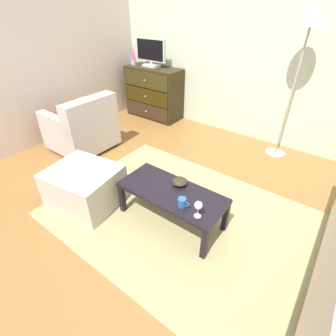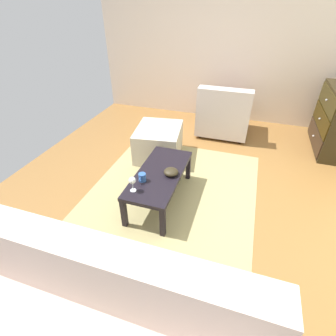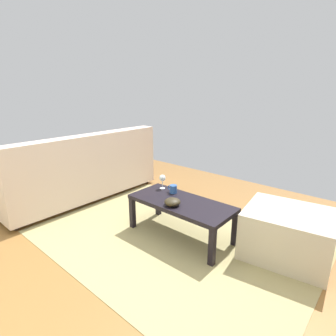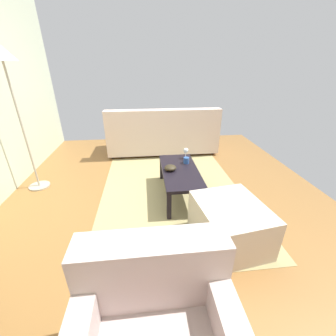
{
  "view_description": "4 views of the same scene",
  "coord_description": "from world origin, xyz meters",
  "px_view_note": "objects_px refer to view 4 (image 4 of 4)",
  "views": [
    {
      "loc": [
        1.24,
        -1.79,
        1.88
      ],
      "look_at": [
        0.1,
        -0.26,
        0.59
      ],
      "focal_mm": 26.64,
      "sensor_mm": 36.0,
      "label": 1
    },
    {
      "loc": [
        2.25,
        0.47,
        1.94
      ],
      "look_at": [
        0.22,
        -0.19,
        0.48
      ],
      "focal_mm": 27.2,
      "sensor_mm": 36.0,
      "label": 2
    },
    {
      "loc": [
        -1.31,
        1.61,
        1.43
      ],
      "look_at": [
        0.33,
        -0.28,
        0.69
      ],
      "focal_mm": 28.62,
      "sensor_mm": 36.0,
      "label": 3
    },
    {
      "loc": [
        -2.32,
        0.14,
        1.61
      ],
      "look_at": [
        -0.01,
        -0.12,
        0.5
      ],
      "focal_mm": 23.27,
      "sensor_mm": 36.0,
      "label": 4
    }
  ],
  "objects_px": {
    "mug": "(186,160)",
    "standing_lamp": "(5,69)",
    "ottoman": "(230,224)",
    "coffee_table": "(180,173)",
    "wine_glass": "(186,151)",
    "bowl_decorative": "(170,168)",
    "couch_large": "(162,135)"
  },
  "relations": [
    {
      "from": "mug",
      "to": "standing_lamp",
      "type": "bearing_deg",
      "value": 83.41
    },
    {
      "from": "ottoman",
      "to": "mug",
      "type": "bearing_deg",
      "value": 11.52
    },
    {
      "from": "coffee_table",
      "to": "standing_lamp",
      "type": "xyz_separation_m",
      "value": [
        0.44,
        1.99,
        1.24
      ]
    },
    {
      "from": "ottoman",
      "to": "standing_lamp",
      "type": "xyz_separation_m",
      "value": [
        1.35,
        2.33,
        1.35
      ]
    },
    {
      "from": "wine_glass",
      "to": "standing_lamp",
      "type": "bearing_deg",
      "value": 88.07
    },
    {
      "from": "bowl_decorative",
      "to": "ottoman",
      "type": "bearing_deg",
      "value": -152.71
    },
    {
      "from": "coffee_table",
      "to": "bowl_decorative",
      "type": "bearing_deg",
      "value": 88.94
    },
    {
      "from": "wine_glass",
      "to": "ottoman",
      "type": "xyz_separation_m",
      "value": [
        -1.28,
        -0.2,
        -0.28
      ]
    },
    {
      "from": "mug",
      "to": "couch_large",
      "type": "bearing_deg",
      "value": 7.78
    },
    {
      "from": "mug",
      "to": "wine_glass",
      "type": "bearing_deg",
      "value": -7.66
    },
    {
      "from": "couch_large",
      "to": "ottoman",
      "type": "relative_size",
      "value": 2.98
    },
    {
      "from": "coffee_table",
      "to": "mug",
      "type": "bearing_deg",
      "value": -30.7
    },
    {
      "from": "coffee_table",
      "to": "mug",
      "type": "distance_m",
      "value": 0.25
    },
    {
      "from": "standing_lamp",
      "to": "coffee_table",
      "type": "bearing_deg",
      "value": -102.46
    },
    {
      "from": "coffee_table",
      "to": "couch_large",
      "type": "relative_size",
      "value": 0.5
    },
    {
      "from": "coffee_table",
      "to": "couch_large",
      "type": "height_order",
      "value": "couch_large"
    },
    {
      "from": "ottoman",
      "to": "coffee_table",
      "type": "bearing_deg",
      "value": 20.64
    },
    {
      "from": "standing_lamp",
      "to": "couch_large",
      "type": "bearing_deg",
      "value": -57.43
    },
    {
      "from": "couch_large",
      "to": "coffee_table",
      "type": "bearing_deg",
      "value": -177.14
    },
    {
      "from": "couch_large",
      "to": "standing_lamp",
      "type": "distance_m",
      "value": 2.57
    },
    {
      "from": "wine_glass",
      "to": "mug",
      "type": "distance_m",
      "value": 0.19
    },
    {
      "from": "wine_glass",
      "to": "bowl_decorative",
      "type": "relative_size",
      "value": 1.03
    },
    {
      "from": "coffee_table",
      "to": "bowl_decorative",
      "type": "relative_size",
      "value": 6.82
    },
    {
      "from": "coffee_table",
      "to": "ottoman",
      "type": "bearing_deg",
      "value": -159.36
    },
    {
      "from": "bowl_decorative",
      "to": "wine_glass",
      "type": "bearing_deg",
      "value": -36.16
    },
    {
      "from": "wine_glass",
      "to": "standing_lamp",
      "type": "relative_size",
      "value": 0.09
    },
    {
      "from": "coffee_table",
      "to": "couch_large",
      "type": "distance_m",
      "value": 1.66
    },
    {
      "from": "wine_glass",
      "to": "ottoman",
      "type": "distance_m",
      "value": 1.32
    },
    {
      "from": "coffee_table",
      "to": "wine_glass",
      "type": "relative_size",
      "value": 6.62
    },
    {
      "from": "mug",
      "to": "standing_lamp",
      "type": "xyz_separation_m",
      "value": [
        0.24,
        2.11,
        1.14
      ]
    },
    {
      "from": "wine_glass",
      "to": "bowl_decorative",
      "type": "bearing_deg",
      "value": 143.84
    },
    {
      "from": "mug",
      "to": "ottoman",
      "type": "xyz_separation_m",
      "value": [
        -1.1,
        -0.22,
        -0.2
      ]
    }
  ]
}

